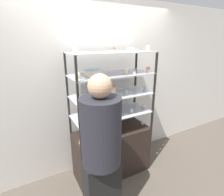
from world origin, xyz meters
The scene contains 33 objects.
ground_plane centered at (0.00, 0.00, 0.00)m, with size 20.00×20.00×0.00m, color brown.
back_wall centered at (0.00, 0.38, 1.30)m, with size 8.00×0.05×2.60m.
display_base centered at (0.00, 0.00, 0.37)m, with size 1.13×0.48×0.74m.
display_riser_lower centered at (0.00, 0.00, 1.00)m, with size 1.13×0.48×0.28m.
display_riser_middle centered at (0.00, 0.00, 1.28)m, with size 1.13×0.48×0.28m.
display_riser_upper centered at (0.00, 0.00, 1.56)m, with size 1.13×0.48×0.28m.
display_riser_top centered at (0.00, 0.00, 1.85)m, with size 1.13×0.48×0.28m.
layer_cake_centerpiece centered at (-0.05, -0.01, 1.37)m, with size 0.18×0.18×0.13m.
sheet_cake_frosted centered at (-0.27, 0.00, 1.62)m, with size 0.20×0.17×0.07m.
cupcake_0 centered at (-0.52, -0.11, 0.77)m, with size 0.05×0.05×0.07m.
cupcake_1 centered at (0.01, -0.10, 0.77)m, with size 0.05×0.05×0.07m.
cupcake_2 centered at (0.52, -0.05, 0.77)m, with size 0.05×0.05×0.07m.
price_tag_0 centered at (-0.23, -0.22, 0.76)m, with size 0.04×0.00×0.04m.
cupcake_3 centered at (-0.52, -0.13, 1.05)m, with size 0.06×0.06×0.07m.
cupcake_4 centered at (-0.24, -0.11, 1.05)m, with size 0.06×0.06×0.07m.
cupcake_5 centered at (0.00, -0.08, 1.05)m, with size 0.06×0.06×0.07m.
cupcake_6 centered at (0.25, -0.13, 1.05)m, with size 0.06×0.06×0.07m.
cupcake_7 centered at (0.51, -0.07, 1.05)m, with size 0.06×0.06×0.07m.
price_tag_1 centered at (-0.19, -0.22, 1.04)m, with size 0.04×0.00×0.04m.
cupcake_8 centered at (-0.50, -0.04, 1.33)m, with size 0.05×0.05×0.06m.
cupcake_9 centered at (0.18, -0.09, 1.33)m, with size 0.05×0.05×0.06m.
cupcake_10 centered at (0.51, -0.07, 1.33)m, with size 0.05×0.05×0.06m.
price_tag_2 centered at (-0.25, -0.22, 1.32)m, with size 0.04×0.00×0.04m.
cupcake_11 centered at (-0.49, -0.09, 1.62)m, with size 0.06×0.06×0.08m.
cupcake_12 centered at (0.15, -0.10, 1.62)m, with size 0.06×0.06×0.08m.
cupcake_13 centered at (0.51, -0.12, 1.62)m, with size 0.06×0.06×0.08m.
price_tag_3 centered at (0.21, -0.22, 1.61)m, with size 0.04×0.00×0.04m.
cupcake_14 centered at (-0.50, -0.06, 1.90)m, with size 0.06×0.06×0.07m.
cupcake_15 centered at (-0.01, -0.05, 1.90)m, with size 0.06×0.06×0.07m.
cupcake_16 centered at (0.52, -0.08, 1.90)m, with size 0.06×0.06×0.07m.
price_tag_4 centered at (0.24, -0.22, 1.89)m, with size 0.04×0.00×0.04m.
donut_glazed centered at (0.32, 0.06, 1.89)m, with size 0.12×0.12×0.04m.
customer_figure centered at (-0.47, -0.63, 0.92)m, with size 0.40×0.40×1.73m.
Camera 1 is at (-1.10, -2.02, 2.01)m, focal length 28.00 mm.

